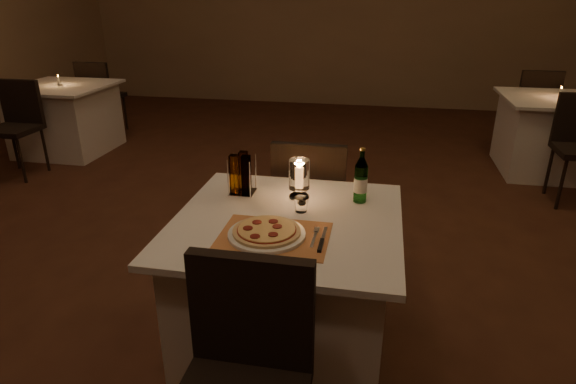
% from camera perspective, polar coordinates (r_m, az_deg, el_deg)
% --- Properties ---
extents(floor, '(8.00, 10.00, 0.02)m').
position_cam_1_polar(floor, '(3.22, -2.10, -8.84)').
color(floor, '#4A2617').
rests_on(floor, ground).
extents(wall_back, '(8.00, 0.02, 3.00)m').
position_cam_1_polar(wall_back, '(7.71, 6.73, 21.26)').
color(wall_back, '#987A58').
rests_on(wall_back, ground).
extents(main_table, '(1.00, 1.00, 0.74)m').
position_cam_1_polar(main_table, '(2.32, -0.10, -11.35)').
color(main_table, silver).
rests_on(main_table, ground).
extents(chair_near, '(0.42, 0.42, 0.90)m').
position_cam_1_polar(chair_near, '(1.66, -5.15, -19.86)').
color(chair_near, black).
rests_on(chair_near, ground).
extents(chair_far, '(0.42, 0.42, 0.90)m').
position_cam_1_polar(chair_far, '(2.85, 2.67, -0.48)').
color(chair_far, black).
rests_on(chair_far, ground).
extents(placemat, '(0.45, 0.34, 0.00)m').
position_cam_1_polar(placemat, '(1.98, -1.68, -5.31)').
color(placemat, '#B7703F').
rests_on(placemat, main_table).
extents(plate, '(0.32, 0.32, 0.01)m').
position_cam_1_polar(plate, '(1.98, -2.54, -5.00)').
color(plate, white).
rests_on(plate, placemat).
extents(pizza, '(0.28, 0.28, 0.02)m').
position_cam_1_polar(pizza, '(1.97, -2.55, -4.58)').
color(pizza, '#D8B77F').
rests_on(pizza, plate).
extents(fork, '(0.02, 0.18, 0.00)m').
position_cam_1_polar(fork, '(1.98, 3.21, -5.18)').
color(fork, silver).
rests_on(fork, placemat).
extents(knife, '(0.02, 0.22, 0.01)m').
position_cam_1_polar(knife, '(1.92, 4.00, -6.02)').
color(knife, black).
rests_on(knife, placemat).
extents(tumbler, '(0.07, 0.07, 0.07)m').
position_cam_1_polar(tumbler, '(2.19, 1.57, -1.49)').
color(tumbler, white).
rests_on(tumbler, main_table).
extents(water_bottle, '(0.06, 0.06, 0.27)m').
position_cam_1_polar(water_bottle, '(2.29, 8.62, 1.36)').
color(water_bottle, '#589F55').
rests_on(water_bottle, main_table).
extents(hurricane_candle, '(0.10, 0.10, 0.19)m').
position_cam_1_polar(hurricane_candle, '(2.31, 1.34, 1.96)').
color(hurricane_candle, white).
rests_on(hurricane_candle, main_table).
extents(cruet_caddy, '(0.12, 0.12, 0.21)m').
position_cam_1_polar(cruet_caddy, '(2.37, -5.53, 1.99)').
color(cruet_caddy, white).
rests_on(cruet_caddy, main_table).
extents(neighbor_table_left, '(1.00, 1.00, 0.74)m').
position_cam_1_polar(neighbor_table_left, '(5.91, -24.85, 7.92)').
color(neighbor_table_left, silver).
rests_on(neighbor_table_left, ground).
extents(neighbor_chair_la, '(0.42, 0.42, 0.90)m').
position_cam_1_polar(neighbor_chair_la, '(5.33, -29.46, 7.61)').
color(neighbor_chair_la, black).
rests_on(neighbor_chair_la, ground).
extents(neighbor_chair_lb, '(0.42, 0.42, 0.90)m').
position_cam_1_polar(neighbor_chair_lb, '(6.45, -21.52, 11.13)').
color(neighbor_chair_lb, black).
rests_on(neighbor_chair_lb, ground).
extents(neighbor_candle_left, '(0.03, 0.03, 0.11)m').
position_cam_1_polar(neighbor_candle_left, '(5.83, -25.52, 11.84)').
color(neighbor_candle_left, white).
rests_on(neighbor_candle_left, neighbor_table_left).
extents(neighbor_table_right, '(1.00, 1.00, 0.74)m').
position_cam_1_polar(neighbor_table_right, '(5.39, 28.76, 5.95)').
color(neighbor_table_right, silver).
rests_on(neighbor_table_right, ground).
extents(neighbor_chair_rb, '(0.42, 0.42, 0.90)m').
position_cam_1_polar(neighbor_chair_rb, '(6.02, 27.22, 9.47)').
color(neighbor_chair_rb, black).
rests_on(neighbor_chair_rb, ground).
extents(neighbor_candle_right, '(0.03, 0.03, 0.11)m').
position_cam_1_polar(neighbor_candle_right, '(5.31, 29.60, 10.21)').
color(neighbor_candle_right, white).
rests_on(neighbor_candle_right, neighbor_table_right).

